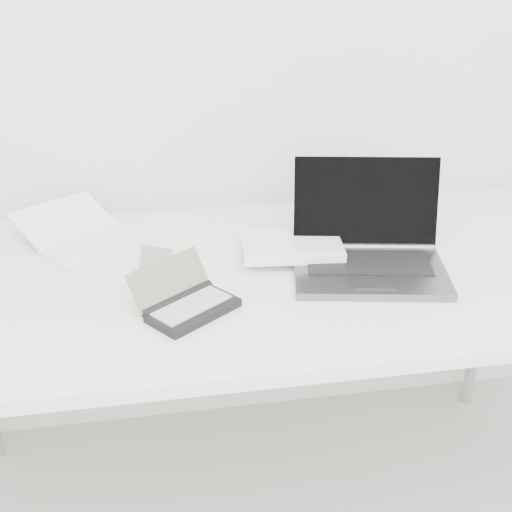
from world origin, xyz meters
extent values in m
cube|color=white|center=(0.00, 1.55, 0.71)|extent=(1.60, 0.80, 0.03)
cylinder|color=silver|center=(0.75, 1.90, 0.35)|extent=(0.04, 0.04, 0.70)
cube|color=#545658|center=(0.23, 1.48, 0.74)|extent=(0.38, 0.29, 0.02)
cube|color=black|center=(0.23, 1.52, 0.75)|extent=(0.30, 0.18, 0.00)
cube|color=black|center=(0.25, 1.62, 0.85)|extent=(0.34, 0.12, 0.21)
cylinder|color=#545658|center=(0.25, 1.60, 0.75)|extent=(0.33, 0.08, 0.02)
cube|color=#333538|center=(0.21, 1.42, 0.75)|extent=(0.10, 0.07, 0.00)
cube|color=white|center=(0.07, 1.61, 0.76)|extent=(0.25, 0.18, 0.02)
cube|color=white|center=(0.07, 1.61, 0.77)|extent=(0.24, 0.17, 0.00)
cube|color=white|center=(-0.39, 1.73, 0.74)|extent=(0.27, 0.25, 0.02)
cube|color=silver|center=(-0.40, 1.74, 0.75)|extent=(0.22, 0.19, 0.00)
cube|color=white|center=(-0.47, 1.85, 0.77)|extent=(0.26, 0.24, 0.06)
cylinder|color=white|center=(-0.43, 1.79, 0.75)|extent=(0.19, 0.14, 0.02)
cube|color=silver|center=(-0.26, 1.55, 0.74)|extent=(0.09, 0.09, 0.01)
cube|color=silver|center=(-0.26, 1.55, 0.74)|extent=(0.07, 0.06, 0.00)
cube|color=gray|center=(-0.25, 1.58, 0.77)|extent=(0.08, 0.05, 0.05)
cylinder|color=silver|center=(-0.25, 1.57, 0.74)|extent=(0.07, 0.04, 0.01)
cube|color=black|center=(-0.18, 1.39, 0.74)|extent=(0.21, 0.19, 0.02)
cube|color=#979797|center=(-0.18, 1.39, 0.75)|extent=(0.17, 0.15, 0.00)
cube|color=#646E5B|center=(-0.23, 1.45, 0.78)|extent=(0.18, 0.15, 0.08)
cylinder|color=black|center=(-0.21, 1.42, 0.75)|extent=(0.16, 0.12, 0.02)
camera|label=1|loc=(-0.27, 0.13, 1.48)|focal=50.00mm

